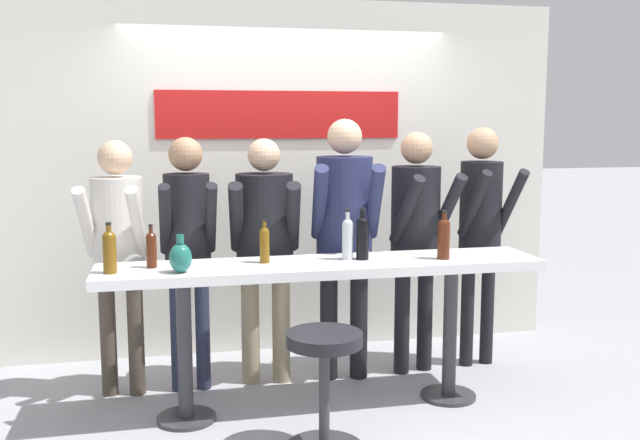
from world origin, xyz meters
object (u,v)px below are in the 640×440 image
(person_far_left, at_px, (118,239))
(person_center_right, at_px, (416,224))
(wine_bottle_0, at_px, (151,248))
(wine_bottle_1, at_px, (362,236))
(person_right, at_px, (481,217))
(decorative_vase, at_px, (181,257))
(wine_bottle_5, at_px, (347,237))
(wine_bottle_4, at_px, (265,243))
(wine_bottle_3, at_px, (109,250))
(bar_stool, at_px, (324,372))
(person_left, at_px, (188,233))
(wine_bottle_2, at_px, (444,237))
(tasting_table, at_px, (323,285))
(person_center_left, at_px, (265,235))
(person_center, at_px, (344,220))

(person_far_left, relative_size, person_center_right, 0.97)
(wine_bottle_0, relative_size, wine_bottle_1, 0.80)
(person_right, height_order, decorative_vase, person_right)
(person_center_right, bearing_deg, decorative_vase, -169.45)
(wine_bottle_5, bearing_deg, person_right, 24.74)
(wine_bottle_0, xyz_separation_m, wine_bottle_4, (0.67, 0.00, 0.00))
(person_center_right, bearing_deg, wine_bottle_5, -153.16)
(wine_bottle_3, bearing_deg, person_far_left, 88.90)
(bar_stool, distance_m, person_far_left, 1.67)
(bar_stool, xyz_separation_m, decorative_vase, (-0.74, 0.45, 0.58))
(bar_stool, height_order, wine_bottle_4, wine_bottle_4)
(person_right, distance_m, wine_bottle_0, 2.39)
(person_left, relative_size, wine_bottle_2, 5.53)
(bar_stool, relative_size, wine_bottle_3, 2.29)
(person_center_right, relative_size, wine_bottle_4, 6.44)
(wine_bottle_3, bearing_deg, wine_bottle_5, 3.89)
(person_right, xyz_separation_m, decorative_vase, (-2.17, -0.69, -0.08))
(wine_bottle_0, bearing_deg, person_center_right, 14.58)
(tasting_table, height_order, wine_bottle_5, wine_bottle_5)
(decorative_vase, bearing_deg, person_center_right, 21.37)
(wine_bottle_0, xyz_separation_m, wine_bottle_2, (1.79, -0.12, 0.02))
(person_center_left, bearing_deg, wine_bottle_1, -35.81)
(person_right, bearing_deg, bar_stool, -146.51)
(person_center_right, relative_size, wine_bottle_0, 6.67)
(wine_bottle_4, height_order, decorative_vase, wine_bottle_4)
(person_center_right, xyz_separation_m, wine_bottle_2, (-0.03, -0.59, 0.01))
(person_far_left, xyz_separation_m, wine_bottle_3, (-0.01, -0.57, 0.03))
(person_right, distance_m, wine_bottle_1, 1.18)
(bar_stool, height_order, person_right, person_right)
(wine_bottle_1, bearing_deg, person_right, 27.18)
(person_far_left, height_order, wine_bottle_4, person_far_left)
(person_center, distance_m, person_right, 1.05)
(person_center_right, bearing_deg, person_right, -6.13)
(bar_stool, bearing_deg, tasting_table, 78.39)
(person_far_left, height_order, wine_bottle_3, person_far_left)
(person_far_left, distance_m, person_center_left, 0.96)
(wine_bottle_5, relative_size, decorative_vase, 1.45)
(person_center_right, bearing_deg, wine_bottle_0, -176.25)
(wine_bottle_2, distance_m, decorative_vase, 1.63)
(wine_bottle_5, distance_m, decorative_vase, 1.04)
(tasting_table, relative_size, wine_bottle_5, 8.58)
(person_far_left, relative_size, person_center_left, 1.00)
(tasting_table, distance_m, person_right, 1.46)
(person_right, xyz_separation_m, wine_bottle_0, (-2.33, -0.52, -0.05))
(wine_bottle_4, xyz_separation_m, wine_bottle_5, (0.52, -0.01, 0.02))
(person_center, xyz_separation_m, wine_bottle_1, (-0.00, -0.47, -0.03))
(wine_bottle_0, bearing_deg, person_center_left, 33.38)
(tasting_table, relative_size, wine_bottle_1, 8.41)
(person_center_right, xyz_separation_m, wine_bottle_5, (-0.63, -0.48, 0.01))
(person_far_left, distance_m, wine_bottle_1, 1.58)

